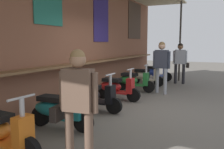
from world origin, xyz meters
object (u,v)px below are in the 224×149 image
Objects in this scene: scooter_teal at (58,109)px; scooter_black at (93,96)px; shopper_browsing at (77,98)px; scooter_green at (133,81)px; shopper_with_handbag at (180,59)px; scooter_orange at (0,131)px; shopper_passing at (162,61)px; scooter_red at (115,87)px; scooter_blue at (155,72)px; scooter_cream at (145,76)px.

scooter_black is (1.41, 0.00, 0.00)m from scooter_teal.
scooter_green is at bearing -174.30° from shopper_browsing.
scooter_black is at bearing -93.10° from scooter_green.
scooter_orange is at bearing 154.79° from shopper_with_handbag.
shopper_with_handbag is 0.97× the size of shopper_passing.
scooter_red is (4.08, 0.00, 0.00)m from scooter_orange.
scooter_green is (1.44, -0.00, 0.00)m from scooter_red.
shopper_with_handbag is at bearing 76.57° from scooter_teal.
scooter_red is 0.87× the size of shopper_browsing.
shopper_passing reaches higher than scooter_blue.
shopper_passing is (1.54, -0.98, 0.70)m from scooter_red.
shopper_passing is (5.40, 0.24, 0.12)m from shopper_browsing.
scooter_cream is 1.74m from shopper_with_handbag.
scooter_teal is at bearing -93.10° from scooter_green.
scooter_red is 4.24m from scooter_blue.
scooter_cream is (4.12, 0.00, 0.00)m from scooter_black.
scooter_cream is (6.87, 0.00, 0.00)m from scooter_orange.
scooter_teal is 5.53m from scooter_cream.
scooter_blue is (2.80, -0.00, 0.00)m from scooter_green.
scooter_green is at bearing 92.78° from scooter_orange.
scooter_orange is 6.87m from scooter_cream.
scooter_teal is at bearing -90.62° from scooter_cream.
scooter_teal is 1.00× the size of scooter_cream.
scooter_black is 4.12m from scooter_cream.
scooter_red is at bearing -169.70° from shopper_browsing.
shopper_passing is (2.87, -0.98, 0.70)m from scooter_black.
scooter_green and scooter_blue have the same top height.
scooter_black and scooter_blue have the same top height.
scooter_cream is 1.44m from scooter_blue.
scooter_green is 0.87× the size of shopper_browsing.
scooter_cream is (5.53, 0.00, 0.00)m from scooter_teal.
scooter_orange is at bearing -88.05° from scooter_black.
scooter_black is 0.83× the size of shopper_with_handbag.
scooter_red is at bearing 86.72° from scooter_teal.
scooter_green is at bearing -81.63° from shopper_passing.
scooter_red is at bearing 91.95° from scooter_black.
shopper_with_handbag is at bearing 79.12° from scooter_black.
shopper_browsing reaches higher than scooter_red.
scooter_blue is (6.98, 0.00, 0.00)m from scooter_teal.
scooter_orange is 1.00× the size of scooter_cream.
scooter_black is 1.00× the size of scooter_red.
scooter_green is 5.46m from shopper_browsing.
scooter_black is 1.00× the size of scooter_blue.
shopper_with_handbag is (3.89, -1.19, 0.65)m from scooter_red.
scooter_green and scooter_cream have the same top height.
shopper_passing is (-2.70, -0.98, 0.70)m from scooter_blue.
scooter_teal is 0.83× the size of shopper_with_handbag.
scooter_cream is (2.80, 0.00, 0.00)m from scooter_red.
scooter_teal is 4.17m from scooter_green.
shopper_passing is (5.62, -0.98, 0.70)m from scooter_orange.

